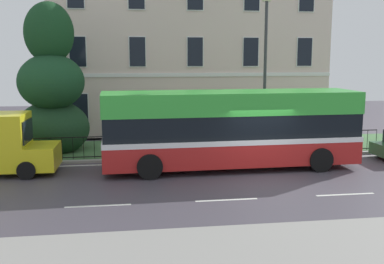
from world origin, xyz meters
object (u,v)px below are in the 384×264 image
at_px(georgian_townhouse, 185,37).
at_px(single_decker_bus, 231,128).
at_px(evergreen_tree, 52,93).
at_px(litter_bin, 219,139).
at_px(street_lamp_post, 265,63).

xyz_separation_m(georgian_townhouse, single_decker_bus, (0.36, -11.43, -4.06)).
bearing_deg(evergreen_tree, litter_bin, -11.21).
height_order(single_decker_bus, litter_bin, single_decker_bus).
xyz_separation_m(georgian_townhouse, street_lamp_post, (2.54, -8.78, -1.51)).
bearing_deg(single_decker_bus, evergreen_tree, 150.32).
relative_size(evergreen_tree, street_lamp_post, 0.99).
relative_size(single_decker_bus, street_lamp_post, 1.44).
bearing_deg(evergreen_tree, street_lamp_post, -8.29).
height_order(evergreen_tree, street_lamp_post, street_lamp_post).
bearing_deg(georgian_townhouse, single_decker_bus, -88.22).
relative_size(single_decker_bus, litter_bin, 8.45).
height_order(georgian_townhouse, evergreen_tree, georgian_townhouse).
distance_m(georgian_townhouse, street_lamp_post, 9.26).
bearing_deg(single_decker_bus, georgian_townhouse, 90.52).
distance_m(georgian_townhouse, litter_bin, 10.17).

